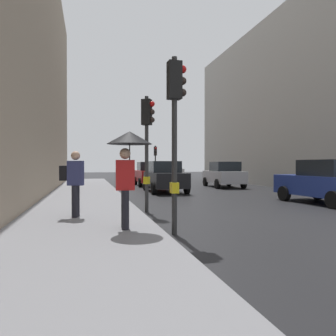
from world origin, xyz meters
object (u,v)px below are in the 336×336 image
(car_red_sedan, at_px, (150,174))
(traffic_light_near_left, at_px, (175,112))
(traffic_light_far_median, at_px, (155,157))
(car_silver_hatchback, at_px, (224,175))
(traffic_light_near_right, at_px, (147,132))
(car_blue_van, at_px, (326,182))
(pedestrian_with_umbrella, at_px, (128,152))
(car_white_compact, at_px, (171,171))
(pedestrian_with_grey_backpack, at_px, (74,180))
(car_dark_suv, at_px, (165,177))

(car_red_sedan, bearing_deg, traffic_light_near_left, -98.69)
(traffic_light_far_median, relative_size, car_silver_hatchback, 0.78)
(traffic_light_near_right, distance_m, traffic_light_far_median, 20.28)
(car_blue_van, relative_size, pedestrian_with_umbrella, 2.02)
(car_white_compact, xyz_separation_m, pedestrian_with_umbrella, (-8.38, -28.99, 0.96))
(traffic_light_far_median, height_order, car_blue_van, traffic_light_far_median)
(car_blue_van, bearing_deg, traffic_light_near_right, -175.56)
(pedestrian_with_grey_backpack, bearing_deg, car_red_sedan, 71.74)
(car_silver_hatchback, xyz_separation_m, pedestrian_with_grey_backpack, (-9.52, -11.89, 0.29))
(car_dark_suv, height_order, pedestrian_with_umbrella, pedestrian_with_umbrella)
(traffic_light_near_right, height_order, traffic_light_far_median, traffic_light_near_right)
(traffic_light_near_left, distance_m, pedestrian_with_grey_backpack, 3.45)
(car_white_compact, distance_m, pedestrian_with_umbrella, 30.19)
(traffic_light_near_left, height_order, traffic_light_far_median, traffic_light_near_left)
(car_red_sedan, xyz_separation_m, car_white_compact, (4.79, 12.45, 0.00))
(traffic_light_far_median, bearing_deg, traffic_light_near_right, -102.37)
(car_silver_hatchback, bearing_deg, car_red_sedan, 150.17)
(car_dark_suv, relative_size, pedestrian_with_grey_backpack, 2.39)
(traffic_light_near_right, relative_size, car_silver_hatchback, 0.88)
(traffic_light_near_right, distance_m, car_silver_hatchback, 12.84)
(car_blue_van, distance_m, pedestrian_with_grey_backpack, 9.81)
(traffic_light_far_median, relative_size, pedestrian_with_grey_backpack, 1.90)
(car_blue_van, bearing_deg, car_white_compact, 89.99)
(traffic_light_far_median, xyz_separation_m, car_blue_van, (2.99, -19.24, -1.44))
(traffic_light_far_median, distance_m, car_dark_suv, 12.49)
(traffic_light_near_right, xyz_separation_m, traffic_light_near_left, (0.00, -3.52, 0.11))
(car_red_sedan, height_order, car_dark_suv, same)
(traffic_light_near_left, height_order, pedestrian_with_grey_backpack, traffic_light_near_left)
(traffic_light_near_left, relative_size, car_white_compact, 0.92)
(traffic_light_near_right, height_order, car_silver_hatchback, traffic_light_near_right)
(traffic_light_far_median, bearing_deg, car_red_sedan, -105.08)
(car_white_compact, bearing_deg, car_dark_suv, -105.41)
(pedestrian_with_grey_backpack, bearing_deg, car_dark_suv, 62.77)
(traffic_light_near_left, height_order, car_silver_hatchback, traffic_light_near_left)
(traffic_light_near_left, distance_m, pedestrian_with_umbrella, 1.38)
(car_silver_hatchback, bearing_deg, car_dark_suv, -149.35)
(traffic_light_near_right, distance_m, car_blue_van, 7.56)
(traffic_light_near_left, bearing_deg, pedestrian_with_umbrella, 173.22)
(car_blue_van, bearing_deg, pedestrian_with_umbrella, -154.68)
(car_dark_suv, bearing_deg, car_blue_van, -54.58)
(car_blue_van, distance_m, car_dark_suv, 8.57)
(pedestrian_with_grey_backpack, bearing_deg, traffic_light_far_median, 72.72)
(car_silver_hatchback, bearing_deg, traffic_light_near_left, -117.43)
(traffic_light_near_left, height_order, pedestrian_with_umbrella, traffic_light_near_left)
(traffic_light_near_right, bearing_deg, traffic_light_far_median, 77.63)
(traffic_light_near_right, distance_m, car_red_sedan, 13.51)
(car_silver_hatchback, distance_m, car_dark_suv, 5.68)
(car_white_compact, height_order, pedestrian_with_umbrella, pedestrian_with_umbrella)
(car_silver_hatchback, bearing_deg, car_white_compact, 89.68)
(car_dark_suv, height_order, pedestrian_with_grey_backpack, pedestrian_with_grey_backpack)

